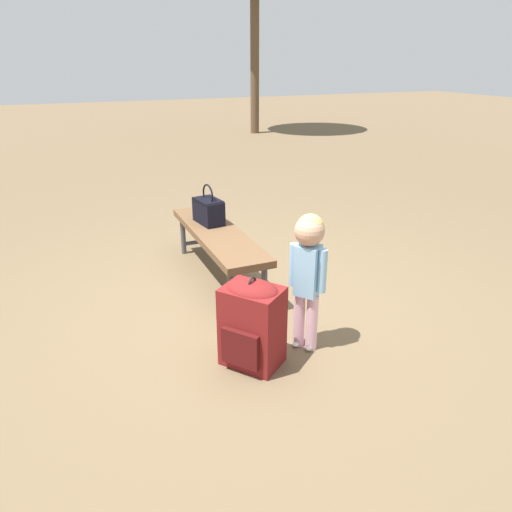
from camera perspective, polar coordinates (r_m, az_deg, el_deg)
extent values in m
plane|color=brown|center=(3.86, -1.25, -6.42)|extent=(40.00, 40.00, 0.00)
cube|color=brown|center=(4.25, -4.59, 2.57)|extent=(1.60, 0.41, 0.06)
cylinder|color=#47474C|center=(3.78, 0.99, -3.71)|extent=(0.05, 0.05, 0.39)
cylinder|color=#47474C|center=(3.69, -3.00, -4.47)|extent=(0.05, 0.05, 0.39)
cylinder|color=#47474C|center=(4.99, -5.60, 2.91)|extent=(0.05, 0.05, 0.39)
cylinder|color=#47474C|center=(4.92, -8.70, 2.45)|extent=(0.05, 0.05, 0.39)
cylinder|color=#47474C|center=(3.78, -0.97, -5.38)|extent=(0.04, 0.28, 0.04)
cylinder|color=#47474C|center=(4.99, -7.09, 1.66)|extent=(0.04, 0.28, 0.04)
cube|color=black|center=(4.43, -5.68, 5.31)|extent=(0.34, 0.23, 0.22)
cube|color=black|center=(4.40, -5.73, 6.62)|extent=(0.31, 0.23, 0.02)
torus|color=black|center=(4.39, -5.76, 7.31)|extent=(0.20, 0.05, 0.20)
cylinder|color=#E5B2C6|center=(3.30, 6.69, -7.88)|extent=(0.08, 0.08, 0.41)
cylinder|color=#E5B2C6|center=(3.34, 5.15, -7.49)|extent=(0.08, 0.08, 0.41)
ellipsoid|color=white|center=(3.39, 6.41, -10.73)|extent=(0.09, 0.10, 0.04)
ellipsoid|color=white|center=(3.42, 4.90, -10.32)|extent=(0.09, 0.10, 0.04)
cube|color=#8CBFE5|center=(3.14, 6.20, -1.70)|extent=(0.20, 0.19, 0.35)
cylinder|color=#8CBFE5|center=(3.10, 7.93, -1.78)|extent=(0.06, 0.06, 0.30)
cylinder|color=#8CBFE5|center=(3.17, 4.52, -1.04)|extent=(0.06, 0.06, 0.30)
sphere|color=tan|center=(3.04, 6.41, 2.99)|extent=(0.20, 0.20, 0.20)
sphere|color=tan|center=(3.04, 6.50, 3.39)|extent=(0.18, 0.18, 0.18)
cube|color=maroon|center=(3.11, -0.44, -8.41)|extent=(0.46, 0.44, 0.54)
ellipsoid|color=maroon|center=(2.98, -0.45, -4.14)|extent=(0.44, 0.42, 0.12)
cube|color=#4A1010|center=(3.04, -1.91, -11.04)|extent=(0.23, 0.19, 0.24)
cube|color=#4A1010|center=(3.19, 2.21, -7.59)|extent=(0.06, 0.06, 0.46)
cube|color=#4A1010|center=(3.25, -0.41, -6.86)|extent=(0.06, 0.06, 0.46)
torus|color=black|center=(2.96, -0.46, -3.29)|extent=(0.07, 0.08, 0.09)
cylinder|color=brown|center=(12.95, -0.15, 23.11)|extent=(0.22, 0.22, 3.92)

